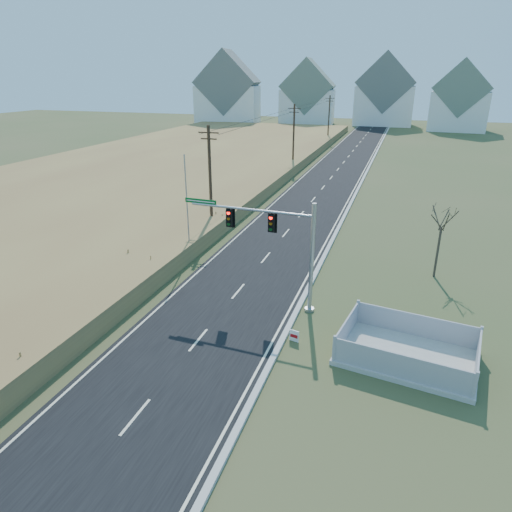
{
  "coord_description": "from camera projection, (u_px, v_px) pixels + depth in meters",
  "views": [
    {
      "loc": [
        9.13,
        -20.38,
        12.85
      ],
      "look_at": [
        1.8,
        2.12,
        3.4
      ],
      "focal_mm": 32.0,
      "sensor_mm": 36.0,
      "label": 1
    }
  ],
  "objects": [
    {
      "name": "open_sign",
      "position": [
        294.0,
        336.0,
        23.44
      ],
      "size": [
        0.51,
        0.17,
        0.64
      ],
      "rotation": [
        0.0,
        0.0,
        -0.24
      ],
      "color": "white",
      "rests_on": "ground"
    },
    {
      "name": "road",
      "position": [
        342.0,
        165.0,
        69.53
      ],
      "size": [
        8.0,
        180.0,
        0.06
      ],
      "primitive_type": "cube",
      "color": "black",
      "rests_on": "ground"
    },
    {
      "name": "curb",
      "position": [
        370.0,
        166.0,
        68.31
      ],
      "size": [
        0.3,
        180.0,
        0.18
      ],
      "primitive_type": "cube",
      "color": "#B2AFA8",
      "rests_on": "ground"
    },
    {
      "name": "utility_pole_mid",
      "position": [
        294.0,
        136.0,
        65.26
      ],
      "size": [
        1.8,
        0.26,
        9.0
      ],
      "color": "#422D1E",
      "rests_on": "ground"
    },
    {
      "name": "reed_marsh",
      "position": [
        170.0,
        163.0,
        67.37
      ],
      "size": [
        38.0,
        110.0,
        1.3
      ],
      "primitive_type": "cube",
      "color": "#9E8647",
      "rests_on": "ground"
    },
    {
      "name": "condo_ne",
      "position": [
        460.0,
        101.0,
        108.93
      ],
      "size": [
        14.12,
        10.51,
        16.52
      ],
      "rotation": [
        0.0,
        0.0,
        -0.1
      ],
      "color": "white",
      "rests_on": "ground"
    },
    {
      "name": "utility_pole_far",
      "position": [
        329.0,
        118.0,
        91.75
      ],
      "size": [
        1.8,
        0.26,
        9.0
      ],
      "color": "#422D1E",
      "rests_on": "ground"
    },
    {
      "name": "bare_tree",
      "position": [
        443.0,
        217.0,
        29.59
      ],
      "size": [
        1.97,
        1.97,
        5.23
      ],
      "color": "#4C3F33",
      "rests_on": "ground"
    },
    {
      "name": "traffic_signal_mast",
      "position": [
        281.0,
        242.0,
        25.76
      ],
      "size": [
        8.12,
        0.78,
        6.47
      ],
      "rotation": [
        0.0,
        0.0,
        -0.06
      ],
      "color": "#9EA0A5",
      "rests_on": "ground"
    },
    {
      "name": "condo_nw",
      "position": [
        228.0,
        95.0,
        121.76
      ],
      "size": [
        17.69,
        13.38,
        19.05
      ],
      "rotation": [
        0.0,
        0.0,
        0.14
      ],
      "color": "white",
      "rests_on": "ground"
    },
    {
      "name": "flagpole",
      "position": [
        188.0,
        218.0,
        33.32
      ],
      "size": [
        0.35,
        0.35,
        7.69
      ],
      "color": "#B7B5AD",
      "rests_on": "ground"
    },
    {
      "name": "condo_n",
      "position": [
        385.0,
        96.0,
        120.89
      ],
      "size": [
        15.27,
        10.2,
        18.54
      ],
      "color": "white",
      "rests_on": "ground"
    },
    {
      "name": "utility_pole_near",
      "position": [
        210.0,
        178.0,
        38.76
      ],
      "size": [
        1.8,
        0.26,
        9.0
      ],
      "color": "#422D1E",
      "rests_on": "ground"
    },
    {
      "name": "condo_nnw",
      "position": [
        308.0,
        98.0,
        123.36
      ],
      "size": [
        14.93,
        11.17,
        17.03
      ],
      "rotation": [
        0.0,
        0.0,
        0.07
      ],
      "color": "white",
      "rests_on": "ground"
    },
    {
      "name": "fence_enclosure",
      "position": [
        407.0,
        354.0,
        22.02
      ],
      "size": [
        6.95,
        5.27,
        1.45
      ],
      "rotation": [
        0.0,
        0.0,
        -0.16
      ],
      "color": "#B7B5AD",
      "rests_on": "ground"
    },
    {
      "name": "ground",
      "position": [
        213.0,
        322.0,
        25.39
      ],
      "size": [
        260.0,
        260.0,
        0.0
      ],
      "primitive_type": "plane",
      "color": "#394C25",
      "rests_on": "ground"
    }
  ]
}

